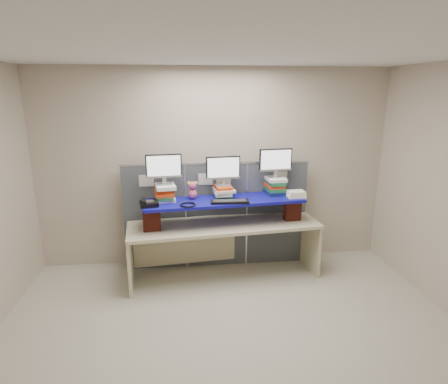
{
  "coord_description": "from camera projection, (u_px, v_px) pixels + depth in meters",
  "views": [
    {
      "loc": [
        -0.47,
        -3.24,
        2.49
      ],
      "look_at": [
        0.07,
        1.41,
        1.2
      ],
      "focal_mm": 30.0,
      "sensor_mm": 36.0,
      "label": 1
    }
  ],
  "objects": [
    {
      "name": "binder_stack",
      "position": [
        296.0,
        194.0,
        4.97
      ],
      "size": [
        0.24,
        0.2,
        0.08
      ],
      "rotation": [
        0.0,
        0.0,
        0.04
      ],
      "color": "white",
      "rests_on": "blue_board"
    },
    {
      "name": "monitor_left",
      "position": [
        164.0,
        168.0,
        4.72
      ],
      "size": [
        0.46,
        0.15,
        0.4
      ],
      "rotation": [
        0.0,
        0.0,
        0.1
      ],
      "color": "#AAAAAF",
      "rests_on": "book_stack_left"
    },
    {
      "name": "cubicle_partition",
      "position": [
        216.0,
        215.0,
        5.32
      ],
      "size": [
        2.6,
        0.06,
        1.53
      ],
      "color": "#42474E",
      "rests_on": "ground"
    },
    {
      "name": "book_stack_left",
      "position": [
        165.0,
        192.0,
        4.81
      ],
      "size": [
        0.29,
        0.33,
        0.21
      ],
      "color": "white",
      "rests_on": "blue_board"
    },
    {
      "name": "book_stack_center",
      "position": [
        223.0,
        191.0,
        4.98
      ],
      "size": [
        0.29,
        0.33,
        0.15
      ],
      "color": "#1D703A",
      "rests_on": "blue_board"
    },
    {
      "name": "book_stack_right",
      "position": [
        275.0,
        186.0,
        5.12
      ],
      "size": [
        0.29,
        0.33,
        0.23
      ],
      "color": "#121E4F",
      "rests_on": "blue_board"
    },
    {
      "name": "blue_board",
      "position": [
        224.0,
        201.0,
        4.89
      ],
      "size": [
        2.13,
        0.72,
        0.04
      ],
      "primitive_type": "cube",
      "rotation": [
        0.0,
        0.0,
        0.1
      ],
      "color": "#0F0979",
      "rests_on": "brick_pier_left"
    },
    {
      "name": "room",
      "position": [
        234.0,
        212.0,
        3.45
      ],
      "size": [
        5.0,
        4.0,
        2.8
      ],
      "color": "#C1B29F",
      "rests_on": "ground"
    },
    {
      "name": "monitor_center",
      "position": [
        223.0,
        169.0,
        4.9
      ],
      "size": [
        0.46,
        0.15,
        0.4
      ],
      "rotation": [
        0.0,
        0.0,
        0.1
      ],
      "color": "#AAAAAF",
      "rests_on": "book_stack_center"
    },
    {
      "name": "monitor_right",
      "position": [
        276.0,
        161.0,
        5.02
      ],
      "size": [
        0.46,
        0.15,
        0.4
      ],
      "rotation": [
        0.0,
        0.0,
        0.1
      ],
      "color": "#AAAAAF",
      "rests_on": "book_stack_right"
    },
    {
      "name": "brick_pier_left",
      "position": [
        152.0,
        219.0,
        4.69
      ],
      "size": [
        0.23,
        0.14,
        0.3
      ],
      "primitive_type": "cube",
      "rotation": [
        0.0,
        0.0,
        0.1
      ],
      "color": "maroon",
      "rests_on": "desk"
    },
    {
      "name": "headset",
      "position": [
        188.0,
        205.0,
        4.62
      ],
      "size": [
        0.25,
        0.25,
        0.02
      ],
      "primitive_type": "torus",
      "rotation": [
        0.0,
        0.0,
        -0.28
      ],
      "color": "black",
      "rests_on": "blue_board"
    },
    {
      "name": "desk",
      "position": [
        224.0,
        234.0,
        5.01
      ],
      "size": [
        2.58,
        0.98,
        0.77
      ],
      "rotation": [
        0.0,
        0.0,
        0.1
      ],
      "color": "beige",
      "rests_on": "ground"
    },
    {
      "name": "plush_toy",
      "position": [
        193.0,
        190.0,
        4.87
      ],
      "size": [
        0.14,
        0.1,
        0.23
      ],
      "rotation": [
        0.0,
        0.0,
        0.33
      ],
      "color": "#D65183",
      "rests_on": "blue_board"
    },
    {
      "name": "mouse",
      "position": [
        247.0,
        200.0,
        4.81
      ],
      "size": [
        0.09,
        0.11,
        0.03
      ],
      "primitive_type": "ellipsoid",
      "rotation": [
        0.0,
        0.0,
        0.42
      ],
      "color": "black",
      "rests_on": "blue_board"
    },
    {
      "name": "brick_pier_right",
      "position": [
        292.0,
        209.0,
        5.07
      ],
      "size": [
        0.23,
        0.14,
        0.3
      ],
      "primitive_type": "cube",
      "rotation": [
        0.0,
        0.0,
        0.1
      ],
      "color": "maroon",
      "rests_on": "desk"
    },
    {
      "name": "desk_phone",
      "position": [
        148.0,
        203.0,
        4.6
      ],
      "size": [
        0.25,
        0.23,
        0.09
      ],
      "rotation": [
        0.0,
        0.0,
        0.18
      ],
      "color": "black",
      "rests_on": "blue_board"
    },
    {
      "name": "keyboard",
      "position": [
        230.0,
        202.0,
        4.74
      ],
      "size": [
        0.49,
        0.18,
        0.03
      ],
      "rotation": [
        0.0,
        0.0,
        -0.04
      ],
      "color": "black",
      "rests_on": "blue_board"
    }
  ]
}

